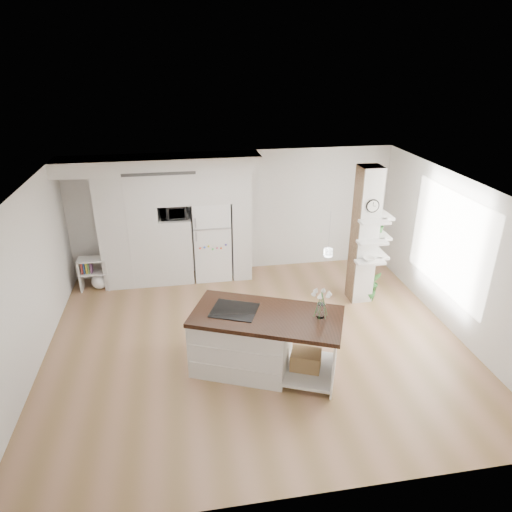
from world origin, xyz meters
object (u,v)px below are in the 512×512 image
(kitchen_island, at_px, (250,339))
(floor_plant_a, at_px, (374,282))
(refrigerator, at_px, (212,239))
(bookshelf, at_px, (96,275))

(kitchen_island, bearing_deg, floor_plant_a, 57.01)
(floor_plant_a, bearing_deg, refrigerator, 157.12)
(kitchen_island, distance_m, floor_plant_a, 3.49)
(refrigerator, distance_m, kitchen_island, 3.34)
(floor_plant_a, bearing_deg, bookshelf, 168.34)
(kitchen_island, xyz_separation_m, bookshelf, (-2.77, 3.12, -0.22))
(refrigerator, xyz_separation_m, floor_plant_a, (3.19, -1.35, -0.63))
(kitchen_island, height_order, bookshelf, kitchen_island)
(kitchen_island, bearing_deg, refrigerator, 118.24)
(bookshelf, bearing_deg, floor_plant_a, -11.27)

